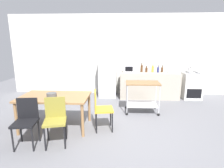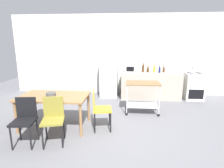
{
  "view_description": "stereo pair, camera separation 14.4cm",
  "coord_description": "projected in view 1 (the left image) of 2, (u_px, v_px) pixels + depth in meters",
  "views": [
    {
      "loc": [
        -0.07,
        -3.56,
        1.9
      ],
      "look_at": [
        -0.32,
        1.2,
        0.8
      ],
      "focal_mm": 28.92,
      "sensor_mm": 36.0,
      "label": 1
    },
    {
      "loc": [
        0.07,
        -3.55,
        1.9
      ],
      "look_at": [
        -0.32,
        1.2,
        0.8
      ],
      "focal_mm": 28.92,
      "sensor_mm": 36.0,
      "label": 2
    }
  ],
  "objects": [
    {
      "name": "bottle_olive_oil",
      "position": [
        146.0,
        70.0,
        6.22
      ],
      "size": [
        0.08,
        0.08,
        0.22
      ],
      "color": "#4C2D19",
      "rests_on": "kitchen_counter"
    },
    {
      "name": "dining_table",
      "position": [
        55.0,
        99.0,
        3.99
      ],
      "size": [
        1.5,
        0.9,
        0.75
      ],
      "color": "olive",
      "rests_on": "ground_plane"
    },
    {
      "name": "chair_black",
      "position": [
        26.0,
        119.0,
        3.33
      ],
      "size": [
        0.44,
        0.44,
        0.89
      ],
      "rotation": [
        0.0,
        0.0,
        0.12
      ],
      "color": "black",
      "rests_on": "ground_plane"
    },
    {
      "name": "back_wall",
      "position": [
        123.0,
        55.0,
        6.68
      ],
      "size": [
        8.4,
        0.12,
        2.9
      ],
      "primitive_type": "cube",
      "color": "silver",
      "rests_on": "ground_plane"
    },
    {
      "name": "bottle_soda",
      "position": [
        142.0,
        68.0,
        6.24
      ],
      "size": [
        0.08,
        0.08,
        0.31
      ],
      "color": "#4C2D19",
      "rests_on": "kitchen_counter"
    },
    {
      "name": "ground_plane",
      "position": [
        124.0,
        133.0,
        3.89
      ],
      "size": [
        12.0,
        12.0,
        0.0
      ],
      "primitive_type": "plane",
      "color": "slate"
    },
    {
      "name": "bottle_vinegar",
      "position": [
        153.0,
        69.0,
        6.2
      ],
      "size": [
        0.08,
        0.08,
        0.26
      ],
      "color": "gold",
      "rests_on": "kitchen_counter"
    },
    {
      "name": "fruit_bowl",
      "position": [
        52.0,
        95.0,
        3.89
      ],
      "size": [
        0.21,
        0.21,
        0.09
      ],
      "primitive_type": "cylinder",
      "color": "#4C4C4C",
      "rests_on": "dining_table"
    },
    {
      "name": "bottle_wine",
      "position": [
        162.0,
        69.0,
        6.22
      ],
      "size": [
        0.07,
        0.07,
        0.24
      ],
      "color": "#4C2D19",
      "rests_on": "kitchen_counter"
    },
    {
      "name": "kitchen_cart",
      "position": [
        142.0,
        92.0,
        4.92
      ],
      "size": [
        0.91,
        0.57,
        0.85
      ],
      "color": "brown",
      "rests_on": "ground_plane"
    },
    {
      "name": "kitchen_counter",
      "position": [
        149.0,
        85.0,
        6.27
      ],
      "size": [
        2.0,
        0.64,
        0.9
      ],
      "primitive_type": "cube",
      "color": "#A89E8E",
      "rests_on": "ground_plane"
    },
    {
      "name": "stove_oven",
      "position": [
        191.0,
        86.0,
        6.22
      ],
      "size": [
        0.6,
        0.61,
        0.92
      ],
      "color": "white",
      "rests_on": "ground_plane"
    },
    {
      "name": "bottle_hot_sauce",
      "position": [
        158.0,
        70.0,
        6.14
      ],
      "size": [
        0.06,
        0.06,
        0.25
      ],
      "color": "navy",
      "rests_on": "kitchen_counter"
    },
    {
      "name": "microwave",
      "position": [
        130.0,
        68.0,
        6.24
      ],
      "size": [
        0.46,
        0.35,
        0.26
      ],
      "color": "silver",
      "rests_on": "kitchen_counter"
    },
    {
      "name": "kettle",
      "position": [
        190.0,
        70.0,
        6.0
      ],
      "size": [
        0.24,
        0.17,
        0.19
      ],
      "color": "silver",
      "rests_on": "stove_oven"
    },
    {
      "name": "chair_mustard",
      "position": [
        101.0,
        107.0,
        3.93
      ],
      "size": [
        0.46,
        0.46,
        0.89
      ],
      "rotation": [
        0.0,
        0.0,
        1.74
      ],
      "color": "gold",
      "rests_on": "ground_plane"
    },
    {
      "name": "chair_olive",
      "position": [
        55.0,
        118.0,
        3.38
      ],
      "size": [
        0.48,
        0.48,
        0.89
      ],
      "rotation": [
        0.0,
        0.0,
        0.24
      ],
      "color": "olive",
      "rests_on": "ground_plane"
    },
    {
      "name": "bottle_soy_sauce",
      "position": [
        170.0,
        70.0,
        6.03
      ],
      "size": [
        0.06,
        0.06,
        0.25
      ],
      "color": "silver",
      "rests_on": "kitchen_counter"
    },
    {
      "name": "refrigerator",
      "position": [
        108.0,
        75.0,
        6.37
      ],
      "size": [
        0.6,
        0.63,
        1.55
      ],
      "color": "silver",
      "rests_on": "ground_plane"
    }
  ]
}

